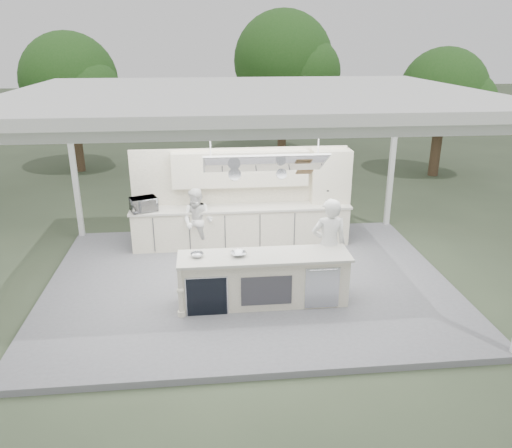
{
  "coord_description": "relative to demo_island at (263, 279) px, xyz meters",
  "views": [
    {
      "loc": [
        -0.79,
        -9.01,
        4.71
      ],
      "look_at": [
        0.19,
        0.4,
        1.18
      ],
      "focal_mm": 35.0,
      "sensor_mm": 36.0,
      "label": 1
    }
  ],
  "objects": [
    {
      "name": "back_counter",
      "position": [
        -0.18,
        2.81,
        0.0
      ],
      "size": [
        5.08,
        0.72,
        0.95
      ],
      "color": "white",
      "rests_on": "stage_deck"
    },
    {
      "name": "demo_island",
      "position": [
        0.0,
        0.0,
        0.0
      ],
      "size": [
        3.1,
        0.79,
        0.95
      ],
      "color": "white",
      "rests_on": "stage_deck"
    },
    {
      "name": "back_wall_unit",
      "position": [
        0.27,
        3.03,
        0.98
      ],
      "size": [
        5.05,
        0.48,
        2.25
      ],
      "color": "white",
      "rests_on": "stage_deck"
    },
    {
      "name": "sous_chef",
      "position": [
        -1.19,
        2.46,
        0.27
      ],
      "size": [
        0.89,
        0.8,
        1.5
      ],
      "primitive_type": "imported",
      "rotation": [
        0.0,
        0.0,
        -0.39
      ],
      "color": "white",
      "rests_on": "stage_deck"
    },
    {
      "name": "tree_cluster",
      "position": [
        -0.34,
        10.68,
        2.69
      ],
      "size": [
        19.55,
        9.4,
        5.85
      ],
      "color": "brown",
      "rests_on": "ground"
    },
    {
      "name": "tent",
      "position": [
        -0.18,
        0.9,
        3.11
      ],
      "size": [
        8.2,
        6.2,
        3.86
      ],
      "color": "white",
      "rests_on": "ground"
    },
    {
      "name": "bowl_large",
      "position": [
        -0.44,
        0.03,
        0.51
      ],
      "size": [
        0.32,
        0.32,
        0.07
      ],
      "primitive_type": "imported",
      "rotation": [
        0.0,
        0.0,
        0.15
      ],
      "color": "#B6BABE",
      "rests_on": "demo_island"
    },
    {
      "name": "ground",
      "position": [
        -0.18,
        0.91,
        -0.6
      ],
      "size": [
        90.0,
        90.0,
        0.0
      ],
      "primitive_type": "plane",
      "color": "#3E4A33",
      "rests_on": "ground"
    },
    {
      "name": "stage_deck",
      "position": [
        -0.18,
        0.91,
        -0.54
      ],
      "size": [
        8.0,
        6.0,
        0.12
      ],
      "primitive_type": "cube",
      "color": "slate",
      "rests_on": "ground"
    },
    {
      "name": "bowl_small",
      "position": [
        -1.18,
        0.06,
        0.51
      ],
      "size": [
        0.29,
        0.29,
        0.07
      ],
      "primitive_type": "imported",
      "rotation": [
        0.0,
        0.0,
        -0.32
      ],
      "color": "#BABDC2",
      "rests_on": "demo_island"
    },
    {
      "name": "toaster_oven",
      "position": [
        -2.38,
        2.7,
        0.63
      ],
      "size": [
        0.67,
        0.57,
        0.32
      ],
      "primitive_type": "imported",
      "rotation": [
        0.0,
        0.0,
        0.37
      ],
      "color": "#B5B7BD",
      "rests_on": "back_counter"
    },
    {
      "name": "head_chef",
      "position": [
        1.29,
        0.39,
        0.45
      ],
      "size": [
        0.68,
        0.45,
        1.85
      ],
      "primitive_type": "imported",
      "rotation": [
        0.0,
        0.0,
        3.14
      ],
      "color": "silver",
      "rests_on": "stage_deck"
    }
  ]
}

